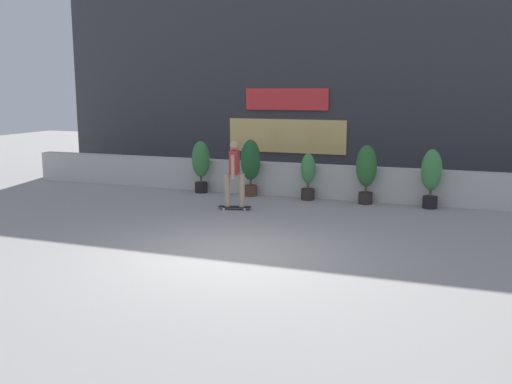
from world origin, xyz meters
TOP-DOWN VIEW (x-y plane):
  - ground_plane at (0.00, 0.00)m, footprint 48.00×48.00m
  - planter_wall at (0.00, 6.00)m, footprint 18.00×0.40m
  - building_backdrop at (-0.00, 10.00)m, footprint 20.00×2.08m
  - potted_plant_0 at (-3.18, 5.55)m, footprint 0.50×0.50m
  - potted_plant_1 at (-1.67, 5.55)m, footprint 0.55×0.55m
  - potted_plant_2 at (-0.02, 5.55)m, footprint 0.39×0.39m
  - potted_plant_3 at (1.52, 5.55)m, footprint 0.53×0.53m
  - potted_plant_4 at (3.12, 5.55)m, footprint 0.50×0.50m
  - skater_by_wall_left at (-1.38, 3.72)m, footprint 0.82×0.55m

SIDE VIEW (x-z plane):
  - ground_plane at x=0.00m, z-range 0.00..0.00m
  - planter_wall at x=0.00m, z-range 0.00..0.90m
  - potted_plant_2 at x=-0.02m, z-range 0.06..1.31m
  - potted_plant_4 at x=3.12m, z-range 0.12..1.60m
  - potted_plant_0 at x=-3.18m, z-range 0.12..1.60m
  - potted_plant_3 at x=1.52m, z-range 0.13..1.65m
  - potted_plant_1 at x=-1.67m, z-range 0.13..1.70m
  - skater_by_wall_left at x=-1.38m, z-range 0.09..1.79m
  - building_backdrop at x=0.00m, z-range 0.00..6.50m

